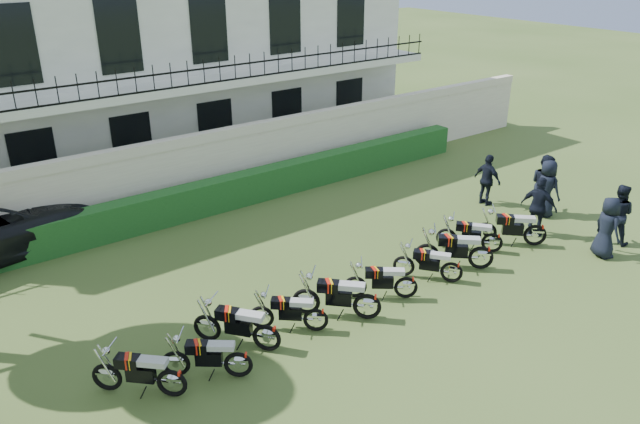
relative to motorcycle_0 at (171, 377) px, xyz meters
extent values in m
plane|color=#3C5321|center=(4.87, 0.05, -0.46)|extent=(100.00, 100.00, 0.00)
cube|color=beige|center=(4.87, 8.05, 0.54)|extent=(30.00, 0.30, 2.00)
cube|color=beige|center=(4.87, 8.05, 1.69)|extent=(30.00, 0.35, 0.30)
cube|color=#1A4A1C|center=(5.87, 7.25, 0.04)|extent=(18.00, 0.60, 1.00)
cube|color=white|center=(4.87, 14.05, 3.04)|extent=(20.00, 8.00, 7.00)
cube|color=white|center=(4.87, 9.35, 3.04)|extent=(20.00, 1.40, 0.25)
cube|color=black|center=(4.87, 8.70, 3.64)|extent=(20.00, 0.05, 0.05)
cube|color=black|center=(4.87, 8.70, 3.19)|extent=(20.00, 0.05, 0.05)
cube|color=black|center=(0.37, 10.07, 1.14)|extent=(1.30, 0.12, 2.20)
cube|color=black|center=(0.37, 10.07, 4.64)|extent=(1.30, 0.12, 2.20)
cube|color=black|center=(3.37, 10.07, 1.14)|extent=(1.30, 0.12, 2.20)
cube|color=black|center=(3.37, 10.07, 4.64)|extent=(1.30, 0.12, 2.20)
cube|color=black|center=(6.37, 10.07, 1.14)|extent=(1.30, 0.12, 2.20)
cube|color=black|center=(6.37, 10.07, 4.64)|extent=(1.30, 0.12, 2.20)
cube|color=black|center=(9.37, 10.07, 1.14)|extent=(1.30, 0.12, 2.20)
cube|color=black|center=(9.37, 10.07, 4.64)|extent=(1.30, 0.12, 2.20)
cube|color=black|center=(12.37, 10.07, 1.14)|extent=(1.30, 0.12, 2.20)
cube|color=black|center=(12.37, 10.07, 4.64)|extent=(1.30, 0.12, 2.20)
torus|color=black|center=(0.44, -0.44, -0.17)|extent=(0.48, 0.48, 0.59)
torus|color=black|center=(-0.45, 0.44, -0.17)|extent=(0.48, 0.48, 0.59)
cube|color=black|center=(0.03, -0.03, -0.03)|extent=(0.50, 0.50, 0.29)
cube|color=black|center=(-0.12, 0.12, 0.23)|extent=(0.48, 0.48, 0.21)
cube|color=red|center=(-0.12, 0.12, 0.24)|extent=(0.18, 0.27, 0.22)
cube|color=#F6B50C|center=(-0.08, 0.08, 0.24)|extent=(0.15, 0.26, 0.22)
cube|color=#B2B2B2|center=(0.22, -0.22, 0.27)|extent=(0.54, 0.54, 0.12)
cylinder|color=silver|center=(-0.34, 0.34, 0.52)|extent=(0.43, 0.43, 0.03)
torus|color=black|center=(1.72, -0.61, -0.18)|extent=(0.49, 0.41, 0.56)
torus|color=black|center=(0.78, 0.14, -0.18)|extent=(0.49, 0.41, 0.56)
cube|color=black|center=(1.29, -0.27, -0.05)|extent=(0.50, 0.45, 0.28)
cube|color=black|center=(1.12, -0.13, 0.20)|extent=(0.47, 0.45, 0.20)
cube|color=red|center=(1.12, -0.13, 0.21)|extent=(0.15, 0.26, 0.21)
cube|color=#F6B50C|center=(1.16, -0.17, 0.21)|extent=(0.12, 0.25, 0.21)
cube|color=#B2B2B2|center=(1.48, -0.42, 0.24)|extent=(0.54, 0.49, 0.11)
cylinder|color=silver|center=(0.89, 0.05, 0.48)|extent=(0.37, 0.45, 0.03)
torus|color=black|center=(2.53, -0.38, -0.16)|extent=(0.45, 0.55, 0.62)
torus|color=black|center=(1.73, 0.67, -0.16)|extent=(0.45, 0.55, 0.62)
cube|color=black|center=(2.16, 0.10, -0.01)|extent=(0.48, 0.55, 0.30)
cube|color=black|center=(2.02, 0.29, 0.27)|extent=(0.49, 0.52, 0.22)
cube|color=red|center=(2.02, 0.29, 0.28)|extent=(0.22, 0.27, 0.23)
cube|color=#F6B50C|center=(2.06, 0.24, 0.28)|extent=(0.19, 0.26, 0.23)
cube|color=#B2B2B2|center=(2.33, -0.12, 0.31)|extent=(0.53, 0.59, 0.12)
cylinder|color=silver|center=(1.83, 0.55, 0.57)|extent=(0.50, 0.39, 0.03)
torus|color=black|center=(3.79, -0.28, -0.19)|extent=(0.46, 0.43, 0.55)
torus|color=black|center=(2.92, 0.51, -0.19)|extent=(0.46, 0.43, 0.55)
cube|color=black|center=(3.38, 0.08, -0.06)|extent=(0.48, 0.45, 0.27)
cube|color=black|center=(3.23, 0.22, 0.19)|extent=(0.46, 0.45, 0.20)
cube|color=red|center=(3.23, 0.22, 0.20)|extent=(0.16, 0.25, 0.21)
cube|color=#F6B50C|center=(3.27, 0.19, 0.20)|extent=(0.13, 0.24, 0.21)
cube|color=#B2B2B2|center=(3.56, -0.08, 0.22)|extent=(0.51, 0.49, 0.11)
cylinder|color=silver|center=(3.02, 0.42, 0.46)|extent=(0.38, 0.42, 0.03)
torus|color=black|center=(5.00, -0.68, -0.15)|extent=(0.51, 0.52, 0.64)
torus|color=black|center=(4.05, 0.29, -0.15)|extent=(0.51, 0.52, 0.64)
cube|color=black|center=(4.56, -0.24, 0.01)|extent=(0.54, 0.54, 0.31)
cube|color=black|center=(4.39, -0.06, 0.29)|extent=(0.52, 0.53, 0.23)
cube|color=red|center=(4.39, -0.06, 0.30)|extent=(0.20, 0.29, 0.24)
cube|color=#F6B50C|center=(4.44, -0.11, 0.30)|extent=(0.17, 0.28, 0.24)
cube|color=#B2B2B2|center=(4.76, -0.44, 0.33)|extent=(0.58, 0.59, 0.13)
cylinder|color=silver|center=(4.16, 0.18, 0.60)|extent=(0.47, 0.46, 0.03)
torus|color=black|center=(6.30, -0.44, -0.19)|extent=(0.49, 0.41, 0.56)
torus|color=black|center=(5.37, 0.30, -0.19)|extent=(0.49, 0.41, 0.56)
cube|color=black|center=(5.87, -0.10, -0.05)|extent=(0.50, 0.44, 0.27)
cube|color=black|center=(5.71, 0.03, 0.20)|extent=(0.47, 0.44, 0.20)
cube|color=red|center=(5.71, 0.03, 0.20)|extent=(0.15, 0.26, 0.21)
cube|color=#F6B50C|center=(5.75, 0.00, 0.20)|extent=(0.12, 0.25, 0.21)
cube|color=#B2B2B2|center=(6.07, -0.25, 0.23)|extent=(0.53, 0.48, 0.11)
cylinder|color=silver|center=(5.48, 0.22, 0.47)|extent=(0.36, 0.45, 0.03)
torus|color=black|center=(7.60, -0.67, -0.19)|extent=(0.40, 0.49, 0.55)
torus|color=black|center=(6.89, 0.26, -0.19)|extent=(0.40, 0.49, 0.55)
cube|color=black|center=(7.27, -0.24, -0.06)|extent=(0.43, 0.49, 0.27)
cube|color=black|center=(7.15, -0.08, 0.19)|extent=(0.43, 0.46, 0.20)
cube|color=red|center=(7.15, -0.08, 0.20)|extent=(0.19, 0.24, 0.21)
cube|color=#F6B50C|center=(7.18, -0.12, 0.20)|extent=(0.17, 0.23, 0.21)
cube|color=#B2B2B2|center=(7.42, -0.44, 0.22)|extent=(0.47, 0.53, 0.11)
cylinder|color=silver|center=(6.97, 0.15, 0.46)|extent=(0.45, 0.35, 0.03)
torus|color=black|center=(8.84, -0.66, -0.15)|extent=(0.53, 0.51, 0.64)
torus|color=black|center=(7.85, 0.28, -0.15)|extent=(0.53, 0.51, 0.64)
cube|color=black|center=(8.38, -0.23, 0.01)|extent=(0.55, 0.53, 0.31)
cube|color=black|center=(8.21, -0.06, 0.29)|extent=(0.53, 0.52, 0.23)
cube|color=red|center=(8.21, -0.06, 0.30)|extent=(0.19, 0.29, 0.24)
cube|color=#F6B50C|center=(8.25, -0.10, 0.30)|extent=(0.16, 0.28, 0.24)
cube|color=#B2B2B2|center=(8.59, -0.42, 0.33)|extent=(0.59, 0.58, 0.13)
cylinder|color=silver|center=(7.96, 0.17, 0.61)|extent=(0.45, 0.48, 0.03)
torus|color=black|center=(9.70, -0.23, -0.18)|extent=(0.42, 0.49, 0.56)
torus|color=black|center=(8.94, 0.71, -0.18)|extent=(0.42, 0.49, 0.56)
cube|color=black|center=(9.35, 0.20, -0.04)|extent=(0.45, 0.50, 0.28)
cube|color=black|center=(9.22, 0.37, 0.21)|extent=(0.45, 0.48, 0.20)
cube|color=red|center=(9.22, 0.37, 0.21)|extent=(0.19, 0.25, 0.21)
cube|color=#F6B50C|center=(9.25, 0.33, 0.21)|extent=(0.17, 0.24, 0.21)
cube|color=#B2B2B2|center=(9.51, 0.01, 0.24)|extent=(0.49, 0.54, 0.11)
cylinder|color=silver|center=(9.03, 0.60, 0.48)|extent=(0.45, 0.37, 0.03)
torus|color=black|center=(11.07, -0.66, -0.16)|extent=(0.52, 0.50, 0.62)
torus|color=black|center=(10.11, 0.26, -0.16)|extent=(0.52, 0.50, 0.62)
cube|color=black|center=(10.62, -0.24, 0.00)|extent=(0.53, 0.52, 0.31)
cube|color=black|center=(10.45, -0.07, 0.27)|extent=(0.52, 0.51, 0.22)
cube|color=red|center=(10.45, -0.07, 0.28)|extent=(0.18, 0.29, 0.23)
cube|color=#F6B50C|center=(10.50, -0.12, 0.28)|extent=(0.16, 0.27, 0.23)
cube|color=#B2B2B2|center=(10.82, -0.43, 0.31)|extent=(0.58, 0.56, 0.12)
cylinder|color=silver|center=(10.22, 0.15, 0.58)|extent=(0.44, 0.47, 0.03)
imported|color=black|center=(11.55, -1.65, 0.38)|extent=(0.78, 0.95, 1.68)
imported|color=black|center=(12.55, -1.37, 0.40)|extent=(0.90, 1.01, 1.72)
imported|color=black|center=(11.20, 0.21, 0.41)|extent=(0.69, 1.10, 1.75)
imported|color=black|center=(12.60, 0.93, 0.43)|extent=(0.61, 0.89, 1.78)
imported|color=black|center=(12.75, 1.11, 0.47)|extent=(0.94, 1.07, 1.86)
imported|color=black|center=(11.88, 2.56, 0.36)|extent=(0.42, 0.98, 1.65)
camera|label=1|loc=(-3.34, -8.96, 7.27)|focal=35.00mm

